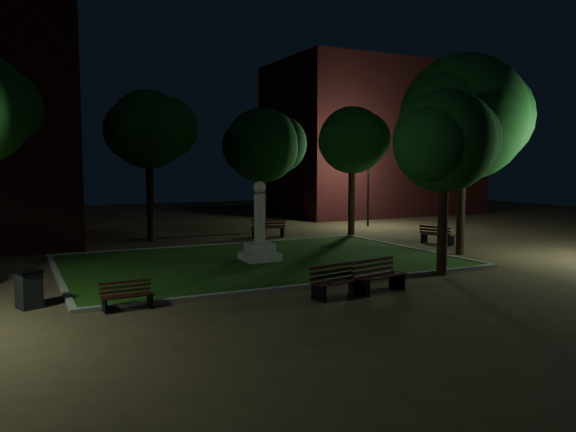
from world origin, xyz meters
name	(u,v)px	position (x,y,z in m)	size (l,w,h in m)	color
ground	(281,270)	(0.00, 0.00, 0.00)	(80.00, 80.00, 0.00)	#4B3926
lawn	(260,261)	(0.00, 2.00, 0.04)	(15.00, 10.00, 0.08)	#1F4511
lawn_kerb	(260,261)	(0.00, 2.00, 0.06)	(15.40, 10.40, 0.12)	slate
monument	(260,239)	(0.00, 2.00, 0.96)	(1.40, 1.40, 3.20)	gray
building_far	(372,140)	(18.00, 20.00, 6.00)	(16.00, 10.00, 12.00)	#54181A
tree_north_wl	(150,130)	(-2.41, 10.37, 5.74)	(4.92, 4.02, 7.76)	black
tree_north_er	(264,145)	(4.37, 11.29, 5.09)	(5.31, 4.33, 7.26)	black
tree_ne	(353,140)	(7.96, 7.37, 5.29)	(4.48, 3.66, 7.13)	black
tree_east	(466,118)	(8.83, -0.13, 5.97)	(6.71, 5.48, 8.71)	black
tree_se	(447,141)	(4.83, -3.39, 4.75)	(4.43, 3.62, 6.57)	black
lamppost_ne	(368,178)	(11.72, 11.35, 3.10)	(1.18, 0.28, 4.43)	black
bench_near_left	(336,282)	(-0.40, -4.60, 0.45)	(1.82, 0.94, 0.95)	black
bench_near_right	(378,276)	(1.14, -4.56, 0.47)	(1.91, 0.98, 1.00)	black
bench_west_near	(127,296)	(-6.25, -3.33, 0.36)	(1.41, 0.55, 0.76)	black
bench_right_side	(437,236)	(9.96, 2.81, 0.44)	(1.13, 1.78, 0.92)	black
bench_far_side	(268,229)	(3.60, 9.09, 0.48)	(1.94, 1.04, 1.01)	black
trash_bin	(29,289)	(-8.63, -2.01, 0.54)	(0.80, 0.80, 1.06)	black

